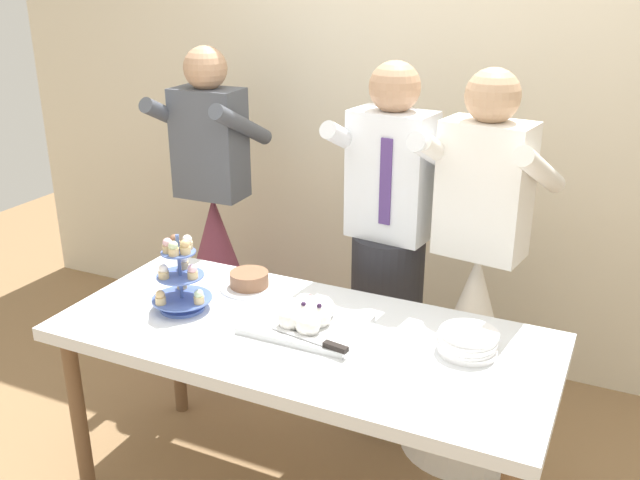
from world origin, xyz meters
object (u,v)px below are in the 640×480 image
at_px(plate_stack, 467,342).
at_px(person_groom, 388,272).
at_px(dessert_table, 302,349).
at_px(main_cake_tray, 307,317).
at_px(round_cake, 249,281).
at_px(person_bride, 472,328).
at_px(cupcake_stand, 180,278).
at_px(person_guest, 216,257).

relative_size(plate_stack, person_groom, 0.13).
xyz_separation_m(dessert_table, main_cake_tray, (0.00, 0.03, 0.12)).
height_order(dessert_table, plate_stack, plate_stack).
relative_size(round_cake, person_bride, 0.14).
bearing_deg(main_cake_tray, round_cake, 150.64).
bearing_deg(dessert_table, round_cake, 146.80).
relative_size(cupcake_stand, round_cake, 1.27).
relative_size(dessert_table, person_bride, 1.08).
bearing_deg(person_guest, person_bride, -7.78).
height_order(plate_stack, person_bride, person_bride).
xyz_separation_m(dessert_table, person_bride, (0.48, 0.64, -0.12)).
distance_m(dessert_table, person_bride, 0.81).
height_order(round_cake, person_guest, person_guest).
height_order(main_cake_tray, round_cake, main_cake_tray).
distance_m(dessert_table, cupcake_stand, 0.54).
height_order(cupcake_stand, person_bride, person_bride).
bearing_deg(plate_stack, person_bride, 100.20).
bearing_deg(person_guest, main_cake_tray, -40.97).
bearing_deg(person_groom, dessert_table, -96.60).
height_order(cupcake_stand, round_cake, cupcake_stand).
relative_size(dessert_table, main_cake_tray, 4.14).
distance_m(dessert_table, main_cake_tray, 0.12).
distance_m(plate_stack, person_bride, 0.59).
distance_m(dessert_table, person_groom, 0.69).
bearing_deg(main_cake_tray, plate_stack, 7.42).
bearing_deg(person_guest, person_groom, -8.57).
bearing_deg(person_bride, main_cake_tray, -127.72).
bearing_deg(cupcake_stand, person_bride, 35.09).
xyz_separation_m(dessert_table, person_groom, (0.08, 0.68, 0.05)).
bearing_deg(dessert_table, person_guest, 137.85).
relative_size(plate_stack, person_bride, 0.13).
distance_m(cupcake_stand, plate_stack, 1.08).
relative_size(dessert_table, cupcake_stand, 5.90).
height_order(plate_stack, person_guest, person_guest).
relative_size(round_cake, person_groom, 0.14).
bearing_deg(main_cake_tray, person_bride, 52.28).
height_order(dessert_table, person_guest, person_guest).
xyz_separation_m(person_bride, person_guest, (-1.40, 0.19, 0.00)).
bearing_deg(person_groom, cupcake_stand, -128.43).
height_order(dessert_table, cupcake_stand, cupcake_stand).
distance_m(person_bride, person_guest, 1.41).
distance_m(plate_stack, round_cake, 0.94).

